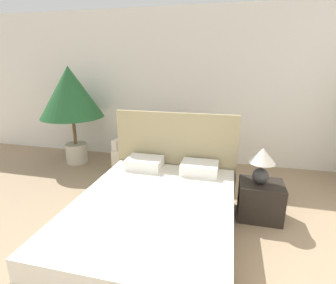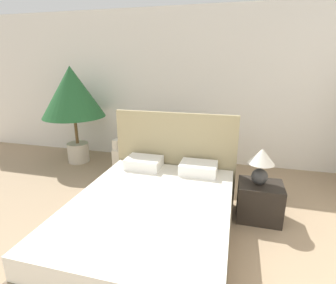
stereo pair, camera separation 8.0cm
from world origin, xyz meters
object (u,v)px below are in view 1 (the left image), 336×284
Objects in this scene: table_lamp at (262,162)px; side_table at (161,164)px; armchair_near_window_right at (189,161)px; armchair_near_window_left at (136,156)px; nightstand at (260,200)px; bed at (156,218)px; potted_palm at (71,95)px.

table_lamp reaches higher than side_table.
armchair_near_window_left is at bearing 174.52° from armchair_near_window_right.
table_lamp is at bearing -177.47° from nightstand.
armchair_near_window_right is 1.75× the size of nightstand.
armchair_near_window_left is at bearing 172.32° from side_table.
table_lamp is at bearing 34.50° from bed.
armchair_near_window_right is (0.96, 0.00, 0.00)m from armchair_near_window_left.
side_table is (1.82, -0.24, -1.11)m from potted_palm.
table_lamp reaches higher than nightstand.
nightstand is (1.17, 0.78, -0.06)m from bed.
armchair_near_window_left is 0.51× the size of potted_palm.
table_lamp is 1.01× the size of side_table.
armchair_near_window_left is at bearing -7.55° from potted_palm.
bed is at bearing -76.85° from side_table.
nightstand is at bearing -19.27° from potted_palm.
potted_palm is 3.61m from table_lamp.
potted_palm reaches higher than side_table.
potted_palm is at bearing 170.12° from armchair_near_window_right.
bed is at bearing -56.82° from armchair_near_window_left.
side_table is at bearing -177.80° from armchair_near_window_right.
table_lamp is at bearing -19.60° from armchair_near_window_left.
potted_palm is 3.75m from nightstand.
armchair_near_window_left reaches higher than nightstand.
side_table is (-1.54, 0.94, -0.54)m from table_lamp.
nightstand is 1.18× the size of side_table.
bed is 2.00m from armchair_near_window_left.
armchair_near_window_left is 2.06× the size of table_lamp.
bed is 4.81× the size of side_table.
potted_palm is at bearing 160.73° from nightstand.
potted_palm is (-2.30, 0.18, 1.04)m from armchair_near_window_right.
armchair_near_window_right is at bearing 87.50° from bed.
bed is 2.32× the size of armchair_near_window_left.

